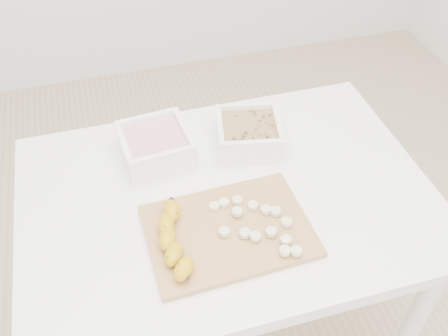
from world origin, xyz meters
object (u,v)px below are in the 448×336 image
object	(u,v)px
table	(227,219)
bowl_granola	(249,133)
bowl_yogurt	(156,145)
banana	(174,241)
cutting_board	(228,231)

from	to	relation	value
table	bowl_granola	distance (m)	0.23
bowl_yogurt	banana	world-z (taller)	bowl_yogurt
table	banana	xyz separation A→B (m)	(-0.16, -0.13, 0.13)
table	cutting_board	size ratio (longest dim) A/B	2.75
bowl_yogurt	bowl_granola	bearing A→B (deg)	-4.48
bowl_granola	cutting_board	xyz separation A→B (m)	(-0.14, -0.27, -0.03)
bowl_granola	cutting_board	size ratio (longest dim) A/B	0.54
table	cutting_board	bearing A→B (deg)	-105.09
banana	bowl_granola	bearing A→B (deg)	62.19
table	bowl_yogurt	world-z (taller)	bowl_yogurt
bowl_granola	banana	bearing A→B (deg)	-132.28
table	cutting_board	distance (m)	0.16
bowl_yogurt	cutting_board	distance (m)	0.31
bowl_granola	banana	xyz separation A→B (m)	(-0.26, -0.29, -0.01)
banana	table	bearing A→B (deg)	54.02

